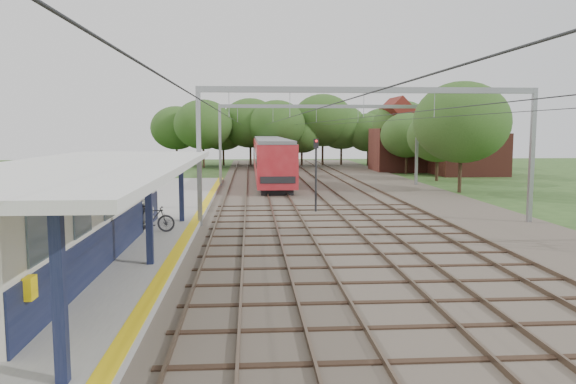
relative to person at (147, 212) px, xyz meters
name	(u,v)px	position (x,y,z in m)	size (l,w,h in m)	color
ground	(355,333)	(7.08, -12.11, -1.26)	(160.00, 160.00, 0.00)	#2D4C1E
ballast_bed	(334,192)	(11.08, 17.89, -1.21)	(18.00, 90.00, 0.10)	#473D33
platform	(146,228)	(-0.42, 1.89, -1.08)	(5.00, 52.00, 0.35)	gray
yellow_stripe	(193,224)	(1.83, 1.89, -0.90)	(0.45, 52.00, 0.01)	yellow
station_building	(68,211)	(-1.80, -5.11, 0.79)	(3.41, 18.00, 3.40)	beige
canopy	(91,167)	(-0.69, -6.11, 2.39)	(6.40, 20.00, 3.44)	black
rail_tracks	(302,191)	(8.58, 17.89, -1.08)	(11.80, 88.00, 0.15)	brown
catenary_system	(336,120)	(10.46, 13.17, 4.26)	(17.22, 88.00, 7.00)	gray
tree_band	(300,129)	(10.92, 45.01, 3.66)	(31.72, 30.88, 8.82)	#382619
house_near	(469,147)	(28.08, 33.89, 1.73)	(7.00, 6.12, 7.89)	brown
house_far	(407,144)	(23.08, 39.89, 1.98)	(8.00, 6.12, 8.66)	brown
person	(147,212)	(0.00, 0.00, 0.00)	(0.66, 0.43, 1.81)	silver
bicycle	(152,219)	(0.23, -0.11, -0.31)	(0.56, 1.99, 1.20)	black
train	(269,155)	(6.58, 33.68, 0.95)	(3.03, 37.67, 3.97)	black
signal_post	(316,167)	(8.43, 7.39, 1.49)	(0.32, 0.28, 4.36)	black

